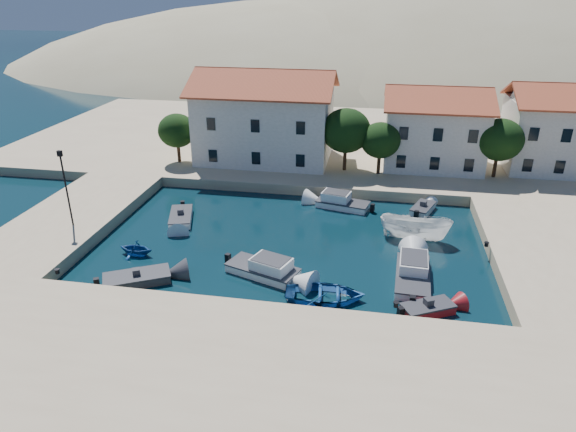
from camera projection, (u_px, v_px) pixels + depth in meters
The scene contains 22 objects.
ground at pixel (263, 315), 31.77m from camera, with size 400.00×400.00×0.00m, color black.
quay_south at pixel (237, 374), 26.18m from camera, with size 52.00×12.00×1.00m, color tan.
quay_east at pixel (568, 259), 37.26m from camera, with size 11.00×20.00×1.00m, color tan.
quay_west at pixel (71, 219), 43.60m from camera, with size 8.00×20.00×1.00m, color tan.
quay_north at pixel (344, 142), 65.37m from camera, with size 80.00×36.00×1.00m, color tan.
hills at pixel (427, 144), 149.06m from camera, with size 254.00×176.00×99.00m.
building_left at pixel (265, 114), 55.45m from camera, with size 14.70×9.45×9.70m.
building_mid at pixel (435, 126), 53.75m from camera, with size 10.50×8.40×8.30m.
building_right at pixel (554, 126), 52.62m from camera, with size 9.45×8.40×8.80m.
trees at pixel (361, 135), 51.93m from camera, with size 37.30×5.30×6.45m.
lamppost at pixel (65, 181), 39.82m from camera, with size 0.35×0.25×6.22m.
bollards at pixel (316, 271), 34.33m from camera, with size 29.36×9.56×0.30m.
motorboat_grey_sw at pixel (137, 279), 35.13m from camera, with size 4.84×3.85×1.25m.
cabin_cruiser_south at pixel (263, 268), 36.07m from camera, with size 5.56×3.79×1.60m.
rowboat_south at pixel (325, 299), 33.33m from camera, with size 3.68×5.16×1.07m, color #1A4B8F.
motorboat_red_se at pixel (428, 309), 31.81m from camera, with size 3.56×2.81×1.25m.
cabin_cruiser_east at pixel (413, 275), 35.25m from camera, with size 2.56×5.75×1.60m.
boat_east at pixel (414, 239), 41.24m from camera, with size 2.12×5.65×2.18m, color white.
motorboat_white_ne at pixel (423, 209), 46.13m from camera, with size 2.54×3.51×1.25m.
rowboat_west at pixel (137, 254), 38.91m from camera, with size 2.27×2.63×1.38m, color #1A4B8F.
motorboat_white_west at pixel (181, 217), 44.48m from camera, with size 2.96×4.49×1.25m.
cabin_cruiser_north at pixel (343, 203), 46.98m from camera, with size 5.09×3.03×1.60m.
Camera 1 is at (6.17, -25.80, 18.60)m, focal length 32.00 mm.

